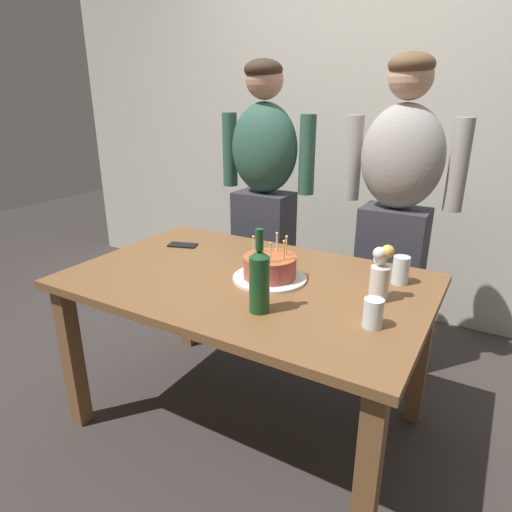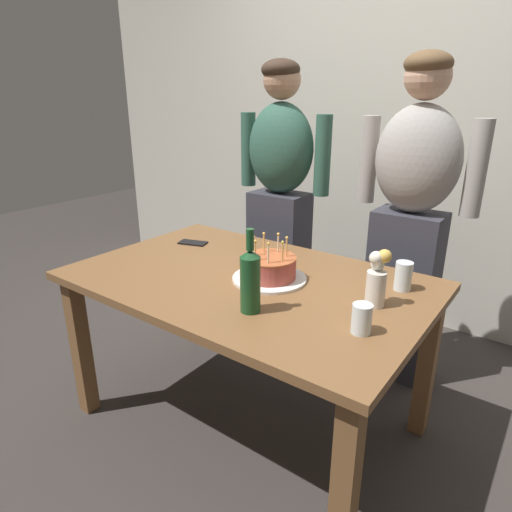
% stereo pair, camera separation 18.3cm
% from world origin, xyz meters
% --- Properties ---
extents(ground_plane, '(10.00, 10.00, 0.00)m').
position_xyz_m(ground_plane, '(0.00, 0.00, 0.00)').
color(ground_plane, '#332D2B').
extents(back_wall, '(5.20, 0.10, 2.60)m').
position_xyz_m(back_wall, '(0.00, 1.55, 1.30)').
color(back_wall, beige).
rests_on(back_wall, ground_plane).
extents(dining_table, '(1.50, 0.96, 0.74)m').
position_xyz_m(dining_table, '(0.00, 0.00, 0.64)').
color(dining_table, brown).
rests_on(dining_table, ground_plane).
extents(birthday_cake, '(0.31, 0.31, 0.19)m').
position_xyz_m(birthday_cake, '(0.09, 0.03, 0.79)').
color(birthday_cake, white).
rests_on(birthday_cake, dining_table).
extents(water_glass_near, '(0.07, 0.07, 0.12)m').
position_xyz_m(water_glass_near, '(0.57, 0.27, 0.80)').
color(water_glass_near, silver).
rests_on(water_glass_near, dining_table).
extents(water_glass_far, '(0.07, 0.07, 0.10)m').
position_xyz_m(water_glass_far, '(0.58, -0.15, 0.79)').
color(water_glass_far, silver).
rests_on(water_glass_far, dining_table).
extents(wine_bottle, '(0.07, 0.07, 0.31)m').
position_xyz_m(wine_bottle, '(0.20, -0.24, 0.86)').
color(wine_bottle, '#194723').
rests_on(wine_bottle, dining_table).
extents(cell_phone, '(0.16, 0.11, 0.01)m').
position_xyz_m(cell_phone, '(-0.51, 0.19, 0.74)').
color(cell_phone, black).
rests_on(cell_phone, dining_table).
extents(flower_vase, '(0.08, 0.08, 0.22)m').
position_xyz_m(flower_vase, '(0.54, 0.07, 0.85)').
color(flower_vase, silver).
rests_on(flower_vase, dining_table).
extents(person_man_bearded, '(0.61, 0.27, 1.66)m').
position_xyz_m(person_man_bearded, '(-0.38, 0.82, 0.87)').
color(person_man_bearded, '#33333D').
rests_on(person_man_bearded, ground_plane).
extents(person_woman_cardigan, '(0.61, 0.27, 1.66)m').
position_xyz_m(person_woman_cardigan, '(0.41, 0.82, 0.87)').
color(person_woman_cardigan, '#33333D').
rests_on(person_woman_cardigan, ground_plane).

